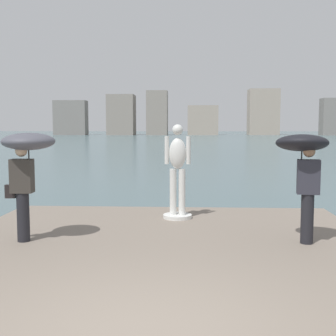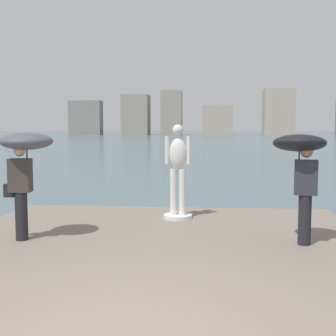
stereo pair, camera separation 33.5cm
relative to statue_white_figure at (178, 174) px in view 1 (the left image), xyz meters
The scene contains 6 objects.
ground_plane 34.44m from the statue_white_figure, 90.34° to the left, with size 400.00×400.00×0.00m, color #4C666B.
pier 3.82m from the statue_white_figure, 93.22° to the right, with size 7.70×9.95×0.40m, color slate.
statue_white_figure is the anchor object (origin of this frame).
onlooker_left 3.41m from the statue_white_figure, 141.09° to the right, with size 0.95×0.96×1.95m.
onlooker_right 3.05m from the statue_white_figure, 41.46° to the right, with size 1.04×1.06×1.96m.
distant_skyline 123.00m from the statue_white_figure, 90.33° to the left, with size 84.26×11.45×13.78m.
Camera 1 is at (0.48, -4.14, 2.45)m, focal length 46.96 mm.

